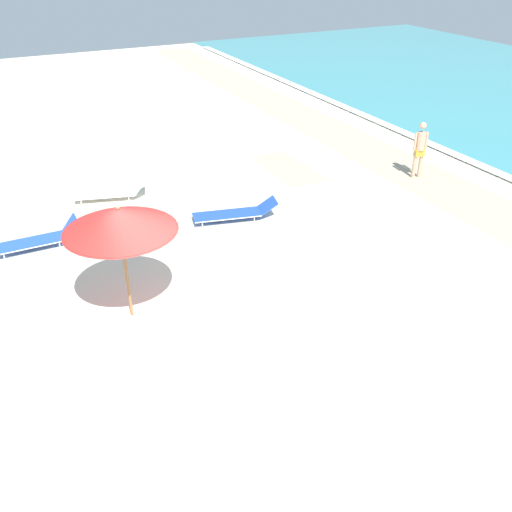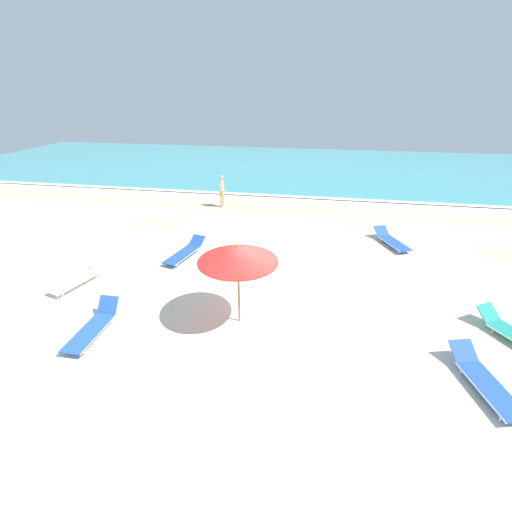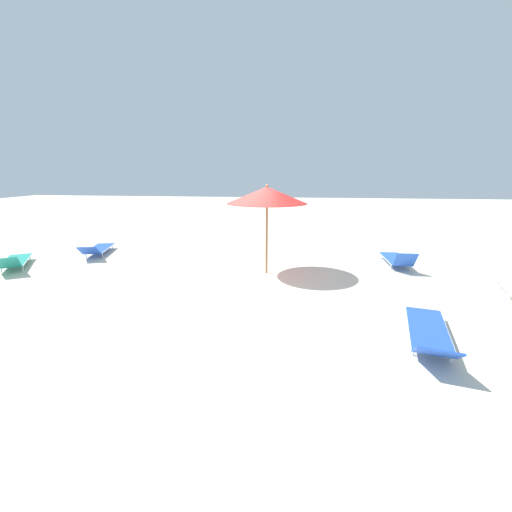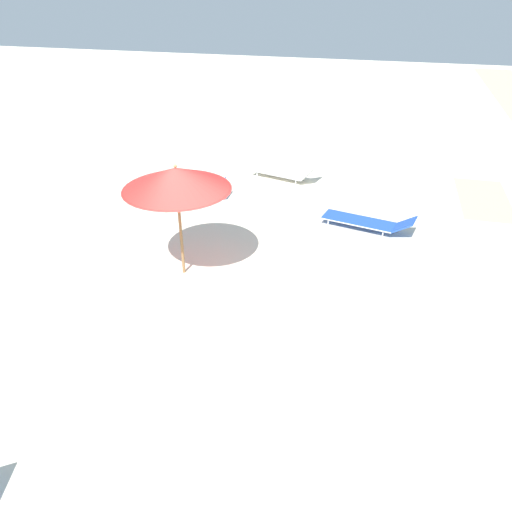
{
  "view_description": "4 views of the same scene",
  "coord_description": "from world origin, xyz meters",
  "px_view_note": "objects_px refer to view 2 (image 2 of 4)",
  "views": [
    {
      "loc": [
        8.6,
        -2.88,
        6.83
      ],
      "look_at": [
        -0.22,
        1.52,
        1.14
      ],
      "focal_mm": 40.0,
      "sensor_mm": 36.0,
      "label": 1
    },
    {
      "loc": [
        0.9,
        -8.73,
        6.05
      ],
      "look_at": [
        -0.93,
        1.52,
        0.89
      ],
      "focal_mm": 24.0,
      "sensor_mm": 36.0,
      "label": 2
    },
    {
      "loc": [
        -1.87,
        8.19,
        2.74
      ],
      "look_at": [
        -1.02,
        1.69,
        1.13
      ],
      "focal_mm": 24.0,
      "sensor_mm": 36.0,
      "label": 3
    },
    {
      "loc": [
        7.48,
        2.77,
        5.72
      ],
      "look_at": [
        -0.36,
        0.83,
        1.0
      ],
      "focal_mm": 35.0,
      "sensor_mm": 36.0,
      "label": 4
    }
  ],
  "objects_px": {
    "sun_lounger_mid_beach_solo": "(185,252)",
    "beach_umbrella": "(238,254)",
    "sun_lounger_near_water_left": "(392,240)",
    "beachgoer_wading_adult": "(222,189)",
    "sun_lounger_mid_beach_pair_a": "(80,277)",
    "sun_lounger_near_water_right": "(93,326)",
    "sun_lounger_beside_umbrella": "(485,380)"
  },
  "relations": [
    {
      "from": "beach_umbrella",
      "to": "sun_lounger_mid_beach_solo",
      "type": "xyz_separation_m",
      "value": [
        -3.03,
        3.71,
        -1.93
      ]
    },
    {
      "from": "sun_lounger_near_water_right",
      "to": "sun_lounger_near_water_left",
      "type": "bearing_deg",
      "value": 39.42
    },
    {
      "from": "sun_lounger_mid_beach_pair_a",
      "to": "sun_lounger_near_water_right",
      "type": "bearing_deg",
      "value": -32.89
    },
    {
      "from": "sun_lounger_beside_umbrella",
      "to": "sun_lounger_near_water_right",
      "type": "relative_size",
      "value": 1.09
    },
    {
      "from": "sun_lounger_mid_beach_pair_a",
      "to": "beachgoer_wading_adult",
      "type": "bearing_deg",
      "value": 89.76
    },
    {
      "from": "beachgoer_wading_adult",
      "to": "sun_lounger_near_water_left",
      "type": "bearing_deg",
      "value": 79.55
    },
    {
      "from": "sun_lounger_beside_umbrella",
      "to": "beachgoer_wading_adult",
      "type": "bearing_deg",
      "value": 113.56
    },
    {
      "from": "sun_lounger_near_water_right",
      "to": "sun_lounger_mid_beach_pair_a",
      "type": "height_order",
      "value": "sun_lounger_mid_beach_pair_a"
    },
    {
      "from": "beach_umbrella",
      "to": "sun_lounger_mid_beach_solo",
      "type": "distance_m",
      "value": 5.16
    },
    {
      "from": "sun_lounger_beside_umbrella",
      "to": "sun_lounger_near_water_left",
      "type": "bearing_deg",
      "value": 80.16
    },
    {
      "from": "beach_umbrella",
      "to": "sun_lounger_near_water_left",
      "type": "bearing_deg",
      "value": 50.37
    },
    {
      "from": "sun_lounger_near_water_left",
      "to": "sun_lounger_mid_beach_pair_a",
      "type": "distance_m",
      "value": 12.21
    },
    {
      "from": "sun_lounger_near_water_left",
      "to": "beachgoer_wading_adult",
      "type": "xyz_separation_m",
      "value": [
        -8.45,
        3.77,
        0.79
      ]
    },
    {
      "from": "beach_umbrella",
      "to": "beachgoer_wading_adult",
      "type": "xyz_separation_m",
      "value": [
        -3.23,
        10.07,
        -1.14
      ]
    },
    {
      "from": "sun_lounger_mid_beach_solo",
      "to": "beach_umbrella",
      "type": "bearing_deg",
      "value": -37.67
    },
    {
      "from": "sun_lounger_near_water_right",
      "to": "beachgoer_wading_adult",
      "type": "relative_size",
      "value": 1.13
    },
    {
      "from": "sun_lounger_mid_beach_solo",
      "to": "sun_lounger_mid_beach_pair_a",
      "type": "height_order",
      "value": "sun_lounger_mid_beach_pair_a"
    },
    {
      "from": "sun_lounger_near_water_left",
      "to": "sun_lounger_mid_beach_pair_a",
      "type": "height_order",
      "value": "sun_lounger_mid_beach_pair_a"
    },
    {
      "from": "sun_lounger_beside_umbrella",
      "to": "beach_umbrella",
      "type": "bearing_deg",
      "value": 151.53
    },
    {
      "from": "sun_lounger_mid_beach_solo",
      "to": "sun_lounger_mid_beach_pair_a",
      "type": "xyz_separation_m",
      "value": [
        -2.81,
        -2.6,
        0.02
      ]
    },
    {
      "from": "sun_lounger_near_water_left",
      "to": "sun_lounger_near_water_right",
      "type": "distance_m",
      "value": 11.74
    },
    {
      "from": "sun_lounger_near_water_left",
      "to": "sun_lounger_mid_beach_pair_a",
      "type": "relative_size",
      "value": 1.01
    },
    {
      "from": "sun_lounger_near_water_right",
      "to": "sun_lounger_mid_beach_pair_a",
      "type": "bearing_deg",
      "value": 130.72
    },
    {
      "from": "sun_lounger_beside_umbrella",
      "to": "beachgoer_wading_adult",
      "type": "distance_m",
      "value": 14.7
    },
    {
      "from": "sun_lounger_mid_beach_solo",
      "to": "sun_lounger_mid_beach_pair_a",
      "type": "relative_size",
      "value": 1.1
    },
    {
      "from": "beach_umbrella",
      "to": "sun_lounger_beside_umbrella",
      "type": "bearing_deg",
      "value": -13.53
    },
    {
      "from": "beach_umbrella",
      "to": "sun_lounger_beside_umbrella",
      "type": "distance_m",
      "value": 6.37
    },
    {
      "from": "beach_umbrella",
      "to": "sun_lounger_mid_beach_solo",
      "type": "relative_size",
      "value": 1.04
    },
    {
      "from": "sun_lounger_near_water_right",
      "to": "beach_umbrella",
      "type": "bearing_deg",
      "value": 17.49
    },
    {
      "from": "sun_lounger_near_water_right",
      "to": "sun_lounger_mid_beach_solo",
      "type": "distance_m",
      "value": 4.99
    },
    {
      "from": "sun_lounger_beside_umbrella",
      "to": "sun_lounger_mid_beach_solo",
      "type": "bearing_deg",
      "value": 135.2
    },
    {
      "from": "sun_lounger_mid_beach_solo",
      "to": "beachgoer_wading_adult",
      "type": "relative_size",
      "value": 1.33
    }
  ]
}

